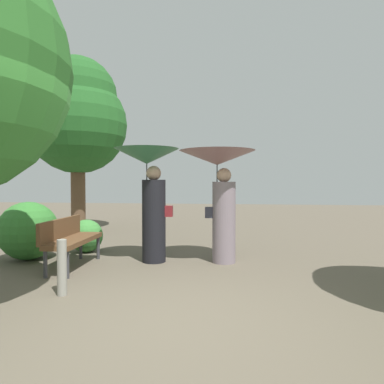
% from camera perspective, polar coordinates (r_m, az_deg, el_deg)
% --- Properties ---
extents(ground_plane, '(40.00, 40.00, 0.00)m').
position_cam_1_polar(ground_plane, '(3.90, -6.53, -20.10)').
color(ground_plane, brown).
extents(person_left, '(1.17, 1.17, 2.06)m').
position_cam_1_polar(person_left, '(6.32, -6.97, 1.50)').
color(person_left, black).
rests_on(person_left, ground).
extents(person_right, '(1.37, 1.37, 2.02)m').
position_cam_1_polar(person_right, '(6.24, 4.56, 2.01)').
color(person_right, gray).
rests_on(person_right, ground).
extents(park_bench, '(0.58, 1.53, 0.83)m').
position_cam_1_polar(park_bench, '(6.26, -19.52, -7.08)').
color(park_bench, '#38383D').
rests_on(park_bench, ground).
extents(tree_near_left, '(2.94, 2.94, 5.22)m').
position_cam_1_polar(tree_near_left, '(11.18, -18.37, 11.83)').
color(tree_near_left, brown).
rests_on(tree_near_left, ground).
extents(bush_path_left, '(0.68, 0.68, 0.68)m').
position_cam_1_polar(bush_path_left, '(7.54, -17.04, -6.93)').
color(bush_path_left, '#428C3D').
rests_on(bush_path_left, ground).
extents(bush_path_right, '(1.09, 1.09, 1.09)m').
position_cam_1_polar(bush_path_right, '(7.18, -25.41, -5.78)').
color(bush_path_right, '#387F33').
rests_on(bush_path_right, ground).
extents(path_marker_post, '(0.12, 0.12, 0.72)m').
position_cam_1_polar(path_marker_post, '(4.80, -20.67, -11.57)').
color(path_marker_post, gray).
rests_on(path_marker_post, ground).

